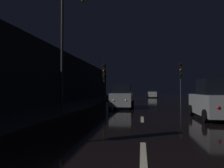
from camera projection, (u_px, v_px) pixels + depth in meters
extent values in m
cube|color=black|center=(142.00, 102.00, 26.52)|extent=(26.43, 84.00, 0.02)
cube|color=#28282B|center=(87.00, 101.00, 27.49)|extent=(4.40, 84.00, 0.15)
cube|color=black|center=(58.00, 76.00, 24.46)|extent=(0.80, 63.00, 6.25)
cube|color=beige|center=(143.00, 154.00, 5.24)|extent=(0.16, 2.20, 0.01)
cube|color=beige|center=(142.00, 119.00, 11.33)|extent=(0.16, 2.20, 0.01)
cube|color=beige|center=(142.00, 107.00, 19.87)|extent=(0.16, 2.20, 0.01)
cylinder|color=#38383A|center=(181.00, 90.00, 25.75)|extent=(0.12, 0.12, 3.05)
cube|color=black|center=(181.00, 70.00, 25.81)|extent=(0.36, 0.38, 1.90)
sphere|color=black|center=(181.00, 65.00, 25.66)|extent=(0.22, 0.22, 0.22)
sphere|color=orange|center=(181.00, 70.00, 25.64)|extent=(0.22, 0.22, 0.22)
sphere|color=black|center=(181.00, 75.00, 25.63)|extent=(0.22, 0.22, 0.22)
cylinder|color=#38383A|center=(104.00, 90.00, 26.76)|extent=(0.12, 0.12, 3.02)
cube|color=black|center=(104.00, 71.00, 26.82)|extent=(0.35, 0.38, 1.90)
sphere|color=black|center=(104.00, 66.00, 26.67)|extent=(0.22, 0.22, 0.22)
sphere|color=orange|center=(104.00, 71.00, 26.65)|extent=(0.22, 0.22, 0.22)
sphere|color=black|center=(104.00, 76.00, 26.63)|extent=(0.22, 0.22, 0.22)
cylinder|color=#2D2D30|center=(62.00, 56.00, 13.12)|extent=(0.16, 0.16, 7.36)
cube|color=#A5A8AD|center=(122.00, 99.00, 18.53)|extent=(1.75, 4.08, 1.07)
cube|color=black|center=(122.00, 88.00, 18.70)|extent=(1.49, 2.04, 0.82)
cylinder|color=black|center=(131.00, 106.00, 16.99)|extent=(0.21, 0.62, 0.62)
cylinder|color=black|center=(110.00, 105.00, 17.22)|extent=(0.21, 0.62, 0.62)
cylinder|color=black|center=(133.00, 103.00, 19.82)|extent=(0.21, 0.62, 0.62)
cylinder|color=black|center=(114.00, 103.00, 20.05)|extent=(0.21, 0.62, 0.62)
sphere|color=white|center=(126.00, 100.00, 16.48)|extent=(0.18, 0.18, 0.18)
sphere|color=white|center=(114.00, 100.00, 16.62)|extent=(0.18, 0.18, 0.18)
sphere|color=red|center=(129.00, 98.00, 20.45)|extent=(0.18, 0.18, 0.18)
sphere|color=red|center=(119.00, 98.00, 20.58)|extent=(0.18, 0.18, 0.18)
cube|color=#A5A8AD|center=(214.00, 105.00, 11.55)|extent=(1.80, 4.20, 1.10)
cube|color=black|center=(215.00, 87.00, 11.43)|extent=(1.53, 2.10, 0.84)
cylinder|color=black|center=(191.00, 110.00, 13.11)|extent=(0.22, 0.64, 0.64)
cylinder|color=black|center=(222.00, 111.00, 12.87)|extent=(0.22, 0.64, 0.64)
cylinder|color=black|center=(206.00, 116.00, 10.20)|extent=(0.22, 0.64, 0.64)
sphere|color=slate|center=(195.00, 102.00, 13.65)|extent=(0.18, 0.18, 0.18)
sphere|color=slate|center=(212.00, 102.00, 13.52)|extent=(0.18, 0.18, 0.18)
sphere|color=red|center=(218.00, 108.00, 9.58)|extent=(0.18, 0.18, 0.18)
cube|color=silver|center=(152.00, 94.00, 42.91)|extent=(1.59, 3.72, 0.97)
cube|color=black|center=(152.00, 90.00, 42.80)|extent=(1.36, 1.86, 0.74)
cylinder|color=black|center=(148.00, 96.00, 44.30)|extent=(0.19, 0.57, 0.57)
cylinder|color=black|center=(156.00, 96.00, 44.08)|extent=(0.19, 0.57, 0.57)
cylinder|color=black|center=(149.00, 96.00, 41.72)|extent=(0.19, 0.57, 0.57)
cylinder|color=black|center=(157.00, 96.00, 41.50)|extent=(0.19, 0.57, 0.57)
sphere|color=slate|center=(150.00, 94.00, 44.78)|extent=(0.16, 0.16, 0.16)
sphere|color=slate|center=(154.00, 94.00, 44.66)|extent=(0.16, 0.16, 0.16)
sphere|color=red|center=(150.00, 94.00, 41.17)|extent=(0.16, 0.16, 0.16)
sphere|color=red|center=(155.00, 94.00, 41.04)|extent=(0.16, 0.16, 0.16)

